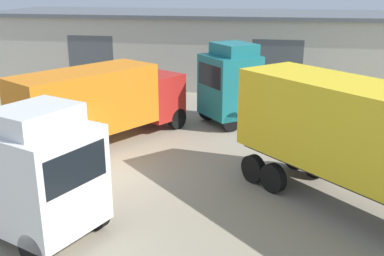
% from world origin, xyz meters
% --- Properties ---
extents(ground_plane, '(60.00, 60.00, 0.00)m').
position_xyz_m(ground_plane, '(0.00, 0.00, 0.00)').
color(ground_plane, gray).
extents(warehouse_building, '(28.76, 8.76, 4.98)m').
position_xyz_m(warehouse_building, '(0.00, 18.13, 2.50)').
color(warehouse_building, '#B7B2A3').
rests_on(warehouse_building, ground_plane).
extents(tractor_unit_white, '(6.99, 4.73, 3.90)m').
position_xyz_m(tractor_unit_white, '(-0.43, -4.16, 1.82)').
color(tractor_unit_white, silver).
rests_on(tractor_unit_white, ground_plane).
extents(box_truck_red, '(6.38, 8.28, 3.45)m').
position_xyz_m(box_truck_red, '(-1.46, 3.62, 1.96)').
color(box_truck_red, red).
rests_on(box_truck_red, ground_plane).
extents(tractor_unit_teal, '(6.27, 5.70, 4.14)m').
position_xyz_m(tractor_unit_teal, '(4.22, 7.80, 1.96)').
color(tractor_unit_teal, '#197075').
rests_on(tractor_unit_teal, ground_plane).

